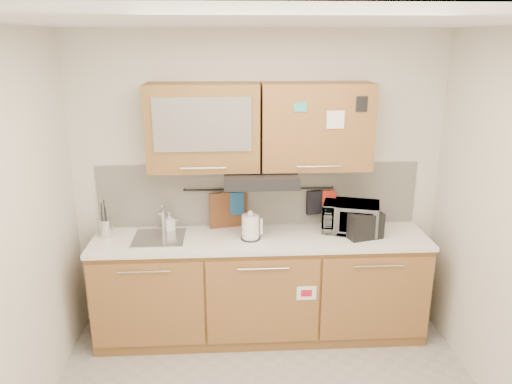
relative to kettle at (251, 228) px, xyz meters
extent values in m
plane|color=white|center=(0.09, -1.14, 1.58)|extent=(3.20, 3.20, 0.00)
plane|color=silver|center=(0.09, 0.36, 0.28)|extent=(3.20, 0.00, 3.20)
cube|color=olive|center=(0.09, 0.06, -0.58)|extent=(2.80, 0.60, 0.88)
cube|color=black|center=(0.09, 0.06, -0.97)|extent=(2.80, 0.54, 0.10)
cube|color=olive|center=(-0.85, -0.26, -0.55)|extent=(0.91, 0.02, 0.74)
cylinder|color=silver|center=(-0.85, -0.28, -0.24)|extent=(0.41, 0.01, 0.01)
cube|color=olive|center=(0.09, -0.26, -0.55)|extent=(0.91, 0.02, 0.74)
cylinder|color=silver|center=(0.09, -0.28, -0.24)|extent=(0.41, 0.01, 0.01)
cube|color=olive|center=(1.02, -0.26, -0.55)|extent=(0.91, 0.02, 0.74)
cylinder|color=silver|center=(1.02, -0.28, -0.24)|extent=(0.41, 0.01, 0.01)
cube|color=white|center=(0.09, 0.05, -0.12)|extent=(2.82, 0.62, 0.04)
cube|color=silver|center=(0.09, 0.34, 0.18)|extent=(2.80, 0.02, 0.56)
cube|color=olive|center=(-0.37, 0.18, 0.81)|extent=(0.90, 0.35, 0.70)
cube|color=silver|center=(-0.37, 0.00, 0.86)|extent=(0.76, 0.02, 0.42)
cube|color=olive|center=(0.55, 0.18, 0.81)|extent=(0.90, 0.35, 0.70)
cube|color=white|center=(0.67, 0.00, 0.89)|extent=(0.14, 0.00, 0.14)
cube|color=black|center=(0.09, 0.11, 0.40)|extent=(0.60, 0.46, 0.10)
cube|color=silver|center=(-0.76, 0.06, -0.10)|extent=(0.42, 0.40, 0.03)
cylinder|color=silver|center=(-0.74, 0.22, 0.02)|extent=(0.03, 0.03, 0.24)
cylinder|color=silver|center=(-0.74, 0.14, 0.12)|extent=(0.02, 0.18, 0.02)
cylinder|color=black|center=(0.09, 0.31, 0.24)|extent=(1.30, 0.02, 0.02)
cylinder|color=silver|center=(-1.21, 0.12, -0.02)|extent=(0.14, 0.14, 0.16)
cylinder|color=black|center=(-1.23, 0.13, 0.05)|extent=(0.01, 0.01, 0.29)
cylinder|color=black|center=(-1.20, 0.11, 0.03)|extent=(0.01, 0.01, 0.26)
cylinder|color=black|center=(-1.21, 0.14, 0.06)|extent=(0.01, 0.01, 0.32)
cylinder|color=black|center=(-1.23, 0.10, 0.02)|extent=(0.01, 0.01, 0.23)
cylinder|color=white|center=(0.00, 0.00, 0.00)|extent=(0.15, 0.15, 0.21)
sphere|color=white|center=(0.00, 0.00, 0.13)|extent=(0.05, 0.05, 0.05)
cube|color=white|center=(0.09, -0.01, 0.01)|extent=(0.02, 0.03, 0.13)
cylinder|color=black|center=(0.00, 0.00, -0.09)|extent=(0.16, 0.16, 0.01)
cube|color=black|center=(0.95, -0.02, 0.01)|extent=(0.32, 0.24, 0.22)
cube|color=black|center=(0.90, -0.03, 0.11)|extent=(0.11, 0.14, 0.01)
cube|color=black|center=(1.00, 0.00, 0.11)|extent=(0.11, 0.14, 0.01)
imported|color=#999999|center=(0.87, 0.13, 0.03)|extent=(0.54, 0.43, 0.26)
imported|color=#999999|center=(-0.69, 0.22, -0.01)|extent=(0.10, 0.10, 0.17)
cube|color=brown|center=(-0.18, 0.29, 0.01)|extent=(0.33, 0.09, 0.41)
cube|color=navy|center=(-0.11, 0.29, 0.12)|extent=(0.12, 0.04, 0.20)
cube|color=black|center=(0.57, 0.29, 0.11)|extent=(0.14, 0.08, 0.21)
cube|color=red|center=(0.71, 0.29, 0.15)|extent=(0.12, 0.05, 0.14)
camera|label=1|loc=(-0.17, -3.84, 1.50)|focal=35.00mm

